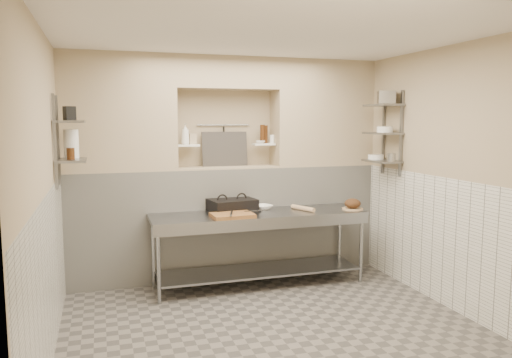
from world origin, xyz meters
name	(u,v)px	position (x,y,z in m)	size (l,w,h in m)	color
floor	(271,330)	(0.00, 0.00, -0.05)	(4.00, 3.90, 0.10)	#66605A
ceiling	(272,29)	(0.00, 0.00, 2.85)	(4.00, 3.90, 0.10)	silver
wall_left	(39,194)	(-2.05, 0.00, 1.40)	(0.10, 3.90, 2.80)	tan
wall_right	(451,178)	(2.05, 0.00, 1.40)	(0.10, 3.90, 2.80)	tan
wall_back	(222,166)	(0.00, 2.00, 1.40)	(4.00, 0.10, 2.80)	tan
wall_front	(385,228)	(0.00, -2.00, 1.40)	(4.00, 0.10, 2.80)	tan
backwall_lower	(227,221)	(0.00, 1.75, 0.70)	(4.00, 0.40, 1.40)	silver
alcove_sill	(227,167)	(0.00, 1.75, 1.41)	(1.30, 0.40, 0.02)	tan
backwall_pillar_left	(118,113)	(-1.33, 1.75, 2.10)	(1.35, 0.40, 1.40)	tan
backwall_pillar_right	(322,114)	(1.33, 1.75, 2.10)	(1.35, 0.40, 1.40)	tan
backwall_header	(226,73)	(0.00, 1.75, 2.60)	(1.30, 0.40, 0.40)	tan
wainscot_left	(51,275)	(-1.99, 0.00, 0.70)	(0.02, 3.90, 1.40)	silver
wainscot_right	(443,241)	(1.99, 0.00, 0.70)	(0.02, 3.90, 1.40)	silver
alcove_shelf_left	(188,145)	(-0.50, 1.75, 1.70)	(0.28, 0.16, 0.03)	white
alcove_shelf_right	(264,144)	(0.50, 1.75, 1.70)	(0.28, 0.16, 0.03)	white
utensil_rail	(223,125)	(0.00, 1.92, 1.95)	(0.02, 0.02, 0.70)	gray
hanging_steel	(224,138)	(0.00, 1.90, 1.78)	(0.02, 0.02, 0.30)	black
splash_panel	(225,149)	(0.00, 1.85, 1.64)	(0.60, 0.02, 0.45)	#383330
shelf_rail_left_a	(58,140)	(-1.98, 1.25, 1.80)	(0.03, 0.03, 0.95)	slate
shelf_rail_left_b	(55,142)	(-1.98, 0.85, 1.80)	(0.03, 0.03, 0.95)	slate
wall_shelf_left_lower	(71,160)	(-1.84, 1.05, 1.60)	(0.30, 0.50, 0.03)	slate
wall_shelf_left_upper	(70,122)	(-1.84, 1.05, 2.00)	(0.30, 0.50, 0.03)	slate
shelf_rail_right_a	(383,133)	(1.98, 1.25, 1.85)	(0.03, 0.03, 1.05)	slate
shelf_rail_right_b	(401,134)	(1.98, 0.85, 1.85)	(0.03, 0.03, 1.05)	slate
wall_shelf_right_lower	(382,161)	(1.84, 1.05, 1.50)	(0.30, 0.50, 0.03)	slate
wall_shelf_right_mid	(383,133)	(1.84, 1.05, 1.85)	(0.30, 0.50, 0.03)	slate
wall_shelf_right_upper	(383,105)	(1.84, 1.05, 2.20)	(0.30, 0.50, 0.03)	slate
prep_table	(259,234)	(0.26, 1.18, 0.64)	(2.60, 0.70, 0.90)	gray
panini_press	(232,205)	(-0.02, 1.40, 0.97)	(0.61, 0.48, 0.15)	black
cutting_board	(232,215)	(-0.12, 1.03, 0.92)	(0.48, 0.34, 0.04)	brown
knife_blade	(255,211)	(0.18, 1.10, 0.95)	(0.27, 0.03, 0.01)	gray
tongs	(231,213)	(-0.14, 0.97, 0.96)	(0.02, 0.02, 0.27)	gray
mixing_bowl	(263,207)	(0.38, 1.40, 0.93)	(0.23, 0.23, 0.06)	white
rolling_pin	(303,208)	(0.83, 1.18, 0.93)	(0.06, 0.06, 0.37)	tan
bread_board	(353,209)	(1.45, 1.06, 0.91)	(0.26, 0.26, 0.02)	tan
bread_loaf	(353,203)	(1.45, 1.06, 0.98)	(0.20, 0.20, 0.12)	#4C2D19
bottle_soap	(185,134)	(-0.53, 1.75, 1.84)	(0.10, 0.10, 0.26)	white
jar_alcove	(193,139)	(-0.43, 1.80, 1.78)	(0.09, 0.09, 0.13)	tan
bowl_alcove	(260,142)	(0.45, 1.72, 1.73)	(0.12, 0.12, 0.04)	white
condiment_a	(265,134)	(0.54, 1.79, 1.83)	(0.06, 0.06, 0.23)	#3A1D0B
condiment_b	(262,134)	(0.48, 1.75, 1.83)	(0.06, 0.06, 0.24)	#3A1D0B
condiment_c	(272,139)	(0.62, 1.76, 1.77)	(0.06, 0.06, 0.11)	white
jug_left	(71,144)	(-1.84, 1.18, 1.76)	(0.15, 0.15, 0.30)	white
jar_left	(71,154)	(-1.84, 0.98, 1.67)	(0.08, 0.08, 0.12)	#3A1D0B
box_left_upper	(69,113)	(-1.84, 1.09, 2.08)	(0.10, 0.10, 0.14)	black
bowl_right	(376,157)	(1.84, 1.19, 1.54)	(0.20, 0.20, 0.06)	white
canister_right	(391,157)	(1.84, 0.84, 1.56)	(0.10, 0.10, 0.10)	gray
bowl_right_mid	(385,129)	(1.84, 1.00, 1.90)	(0.20, 0.20, 0.07)	white
basket_right	(386,98)	(1.84, 0.99, 2.29)	(0.20, 0.24, 0.16)	gray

